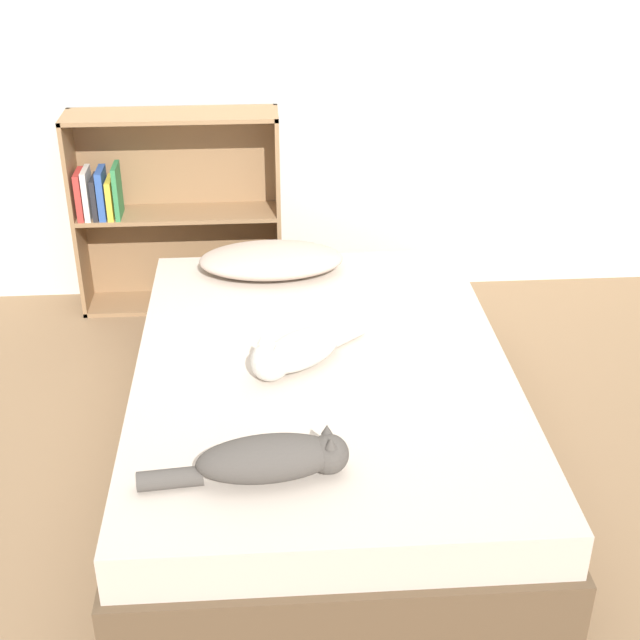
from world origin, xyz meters
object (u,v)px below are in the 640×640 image
bed (323,409)px  cat_light (295,351)px  bookshelf (170,208)px  pillow (271,260)px  cat_dark (272,459)px

bed → cat_light: size_ratio=4.47×
bed → bookshelf: (-0.66, 1.34, 0.31)m
pillow → bookshelf: bookshelf is taller
cat_light → bookshelf: (-0.56, 1.35, 0.04)m
pillow → cat_dark: cat_dark is taller
pillow → cat_dark: (-0.03, -1.45, 0.01)m
bed → cat_light: cat_light is taller
bed → pillow: (-0.17, 0.80, 0.26)m
cat_light → bed: bearing=147.4°
bed → cat_dark: size_ratio=3.15×
pillow → bookshelf: bearing=131.7°
cat_dark → cat_light: bearing=75.8°
cat_light → bookshelf: bookshelf is taller
cat_light → bookshelf: 1.46m
bed → cat_light: 0.29m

